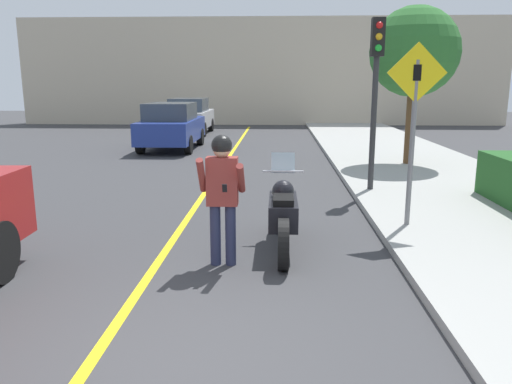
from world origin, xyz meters
The scene contains 10 objects.
ground_plane centered at (0.00, 0.00, 0.00)m, with size 80.00×80.00×0.00m, color #38383A.
road_center_line centered at (-0.60, 6.00, 0.00)m, with size 0.12×36.00×0.01m.
building_backdrop centered at (0.00, 26.00, 3.02)m, with size 28.00×1.20×6.04m.
motorcycle centered at (1.08, 3.13, 0.52)m, with size 0.62×2.30×1.32m.
person_biker centered at (0.29, 2.44, 1.06)m, with size 0.59×0.47×1.72m.
crossing_sign centered at (3.10, 4.07, 1.83)m, with size 0.91×0.08×2.84m.
traffic_light centered at (3.00, 6.83, 2.59)m, with size 0.26×0.30×3.53m.
street_tree centered at (4.70, 10.48, 3.19)m, with size 2.44×2.44×4.30m.
parked_car_blue centered at (-2.87, 14.22, 0.86)m, with size 1.88×4.20×1.68m.
parked_car_silver centered at (-3.21, 19.97, 0.86)m, with size 1.88×4.20×1.68m.
Camera 1 is at (1.00, -3.80, 2.35)m, focal length 35.00 mm.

